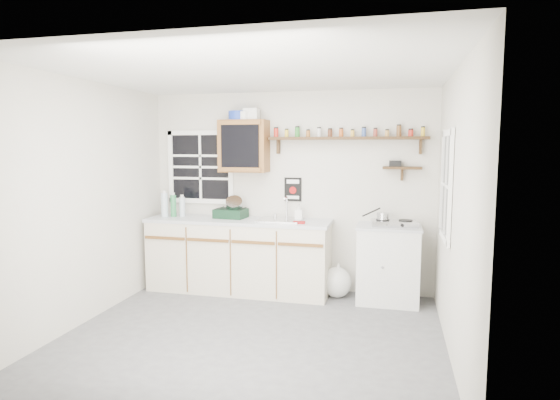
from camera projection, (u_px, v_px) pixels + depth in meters
The scene contains 18 objects.
room at pixel (252, 208), 4.40m from camera, with size 3.64×3.24×2.54m.
main_cabinet at pixel (239, 255), 5.88m from camera, with size 2.31×0.63×0.92m.
right_cabinet at pixel (388, 264), 5.47m from camera, with size 0.73×0.57×0.91m.
sink at pixel (280, 220), 5.70m from camera, with size 0.52×0.44×0.29m.
upper_cabinet at pixel (244, 146), 5.85m from camera, with size 0.60×0.32×0.65m.
upper_cabinet_clutter at pixel (243, 115), 5.81m from camera, with size 0.38×0.24×0.14m.
spice_shelf at pixel (346, 137), 5.61m from camera, with size 1.91×0.18×0.35m.
secondary_shelf at pixel (400, 167), 5.51m from camera, with size 0.45×0.16×0.24m.
warning_sign at pixel (293, 189), 5.91m from camera, with size 0.22×0.02×0.30m.
window_back at pixel (201, 167), 6.18m from camera, with size 0.93×0.03×0.98m.
window_right at pixel (447, 185), 4.49m from camera, with size 0.03×0.78×1.08m.
water_bottles at pixel (172, 205), 6.01m from camera, with size 0.28×0.18×0.34m.
dish_rack at pixel (232, 211), 5.92m from camera, with size 0.41×0.32×0.29m.
soap_bottle at pixel (299, 212), 5.73m from camera, with size 0.09×0.09×0.20m, color white.
rag at pixel (299, 222), 5.51m from camera, with size 0.14×0.12×0.02m, color maroon.
hotplate at pixel (394, 223), 5.38m from camera, with size 0.54×0.33×0.07m.
saucepan at pixel (382, 216), 5.41m from camera, with size 0.32×0.23×0.15m.
trash_bag at pixel (337, 282), 5.66m from camera, with size 0.39×0.35×0.44m.
Camera 1 is at (1.29, -4.17, 1.82)m, focal length 30.00 mm.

